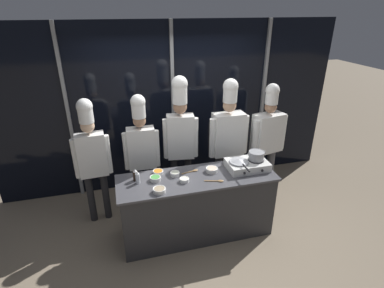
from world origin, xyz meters
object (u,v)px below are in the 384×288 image
object	(u,v)px
squeeze_bottle_soy	(135,175)
prep_bowl_scallions	(155,178)
stock_pot	(256,155)
prep_bowl_carrots	(158,172)
prep_bowl_mushrooms	(159,190)
serving_spoon_solid	(218,181)
chef_pastry	(228,135)
chef_head	(92,153)
chef_line	(180,133)
serving_spoon_slotted	(193,171)
prep_bowl_garlic	(184,180)
portable_stove	(247,165)
chef_apprentice	(268,135)
prep_bowl_bean_sprouts	(175,174)
chef_sous	(141,147)
squeeze_bottle_clear	(138,177)
prep_bowl_chicken	(212,169)
frying_pan	(239,161)

from	to	relation	value
squeeze_bottle_soy	prep_bowl_scallions	size ratio (longest dim) A/B	1.12
stock_pot	squeeze_bottle_soy	distance (m)	1.59
prep_bowl_carrots	prep_bowl_mushrooms	distance (m)	0.43
serving_spoon_solid	chef_pastry	size ratio (longest dim) A/B	0.12
chef_head	chef_line	bearing A→B (deg)	-179.79
stock_pot	chef_head	size ratio (longest dim) A/B	0.13
serving_spoon_slotted	chef_pastry	distance (m)	0.90
stock_pot	chef_line	xyz separation A→B (m)	(-0.86, 0.71, 0.13)
prep_bowl_garlic	chef_head	bearing A→B (deg)	146.57
prep_bowl_carrots	chef_pastry	size ratio (longest dim) A/B	0.07
portable_stove	prep_bowl_garlic	world-z (taller)	portable_stove
chef_apprentice	prep_bowl_bean_sprouts	bearing A→B (deg)	9.01
prep_bowl_garlic	chef_head	distance (m)	1.32
prep_bowl_carrots	chef_line	xyz separation A→B (m)	(0.43, 0.54, 0.29)
serving_spoon_solid	chef_sous	xyz separation A→B (m)	(-0.83, 0.89, 0.17)
squeeze_bottle_clear	prep_bowl_scallions	distance (m)	0.22
chef_sous	chef_pastry	bearing A→B (deg)	-179.52
prep_bowl_garlic	chef_apprentice	size ratio (longest dim) A/B	0.06
squeeze_bottle_clear	prep_bowl_garlic	size ratio (longest dim) A/B	1.41
serving_spoon_slotted	chef_pastry	size ratio (longest dim) A/B	0.12
prep_bowl_scallions	chef_apprentice	xyz separation A→B (m)	(1.87, 0.64, 0.12)
prep_bowl_scallions	chef_line	xyz separation A→B (m)	(0.49, 0.69, 0.28)
prep_bowl_chicken	chef_apprentice	distance (m)	1.29
squeeze_bottle_clear	prep_bowl_chicken	size ratio (longest dim) A/B	1.06
serving_spoon_solid	chef_apprentice	xyz separation A→B (m)	(1.13, 0.87, 0.14)
portable_stove	serving_spoon_slotted	size ratio (longest dim) A/B	2.24
prep_bowl_bean_sprouts	prep_bowl_chicken	size ratio (longest dim) A/B	0.75
squeeze_bottle_soy	prep_bowl_bean_sprouts	world-z (taller)	squeeze_bottle_soy
prep_bowl_chicken	chef_pastry	world-z (taller)	chef_pastry
prep_bowl_garlic	chef_pastry	xyz separation A→B (m)	(0.86, 0.75, 0.20)
serving_spoon_slotted	chef_apprentice	xyz separation A→B (m)	(1.36, 0.55, 0.14)
prep_bowl_chicken	chef_line	world-z (taller)	chef_line
stock_pot	chef_apprentice	xyz separation A→B (m)	(0.52, 0.66, -0.03)
portable_stove	serving_spoon_slotted	xyz separation A→B (m)	(-0.72, 0.11, -0.05)
squeeze_bottle_clear	prep_bowl_chicken	distance (m)	0.96
prep_bowl_bean_sprouts	chef_line	size ratio (longest dim) A/B	0.06
prep_bowl_scallions	chef_pastry	world-z (taller)	chef_pastry
prep_bowl_chicken	serving_spoon_slotted	bearing A→B (deg)	164.12
prep_bowl_garlic	serving_spoon_solid	bearing A→B (deg)	-14.32
prep_bowl_carrots	serving_spoon_solid	size ratio (longest dim) A/B	0.59
frying_pan	squeeze_bottle_clear	size ratio (longest dim) A/B	2.67
portable_stove	chef_pastry	size ratio (longest dim) A/B	0.27
serving_spoon_slotted	chef_head	bearing A→B (deg)	158.05
squeeze_bottle_soy	prep_bowl_mushrooms	bearing A→B (deg)	-54.45
chef_sous	chef_apprentice	xyz separation A→B (m)	(1.96, -0.02, -0.03)
prep_bowl_mushrooms	chef_pastry	bearing A→B (deg)	36.85
squeeze_bottle_soy	chef_line	xyz separation A→B (m)	(0.72, 0.62, 0.24)
chef_pastry	stock_pot	bearing A→B (deg)	102.19
portable_stove	prep_bowl_carrots	distance (m)	1.18
chef_sous	prep_bowl_chicken	bearing A→B (deg)	144.82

